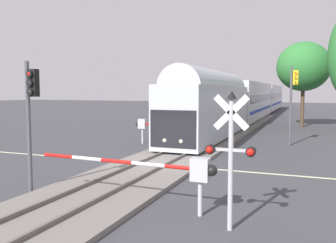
{
  "coord_description": "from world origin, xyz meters",
  "views": [
    {
      "loc": [
        7.13,
        -17.01,
        3.83
      ],
      "look_at": [
        -0.74,
        3.11,
        2.0
      ],
      "focal_mm": 38.4,
      "sensor_mm": 36.0,
      "label": 1
    }
  ],
  "objects": [
    {
      "name": "road_centre_stripe",
      "position": [
        0.0,
        0.0,
        0.0
      ],
      "size": [
        44.0,
        0.2,
        0.01
      ],
      "color": "beige",
      "rests_on": "ground"
    },
    {
      "name": "crossing_gate_near",
      "position": [
        3.34,
        -6.62,
        1.4
      ],
      "size": [
        6.42,
        0.4,
        1.8
      ],
      "color": "#B7B7BC",
      "rests_on": "ground"
    },
    {
      "name": "railway_track",
      "position": [
        0.0,
        0.0,
        0.1
      ],
      "size": [
        4.4,
        80.0,
        0.32
      ],
      "color": "slate",
      "rests_on": "ground"
    },
    {
      "name": "crossing_gate_far",
      "position": [
        -3.57,
        6.62,
        1.39
      ],
      "size": [
        5.44,
        0.4,
        1.8
      ],
      "color": "#B7B7BC",
      "rests_on": "ground"
    },
    {
      "name": "elm_centre_background",
      "position": [
        6.54,
        23.89,
        6.41
      ],
      "size": [
        5.57,
        5.57,
        9.02
      ],
      "color": "#4C3828",
      "rests_on": "ground"
    },
    {
      "name": "commuter_train",
      "position": [
        0.0,
        33.12,
        2.72
      ],
      "size": [
        3.04,
        66.3,
        5.16
      ],
      "color": "#B2B7C1",
      "rests_on": "railway_track"
    },
    {
      "name": "crossing_signal_mast",
      "position": [
        5.21,
        -7.44,
        2.35
      ],
      "size": [
        1.36,
        0.44,
        3.84
      ],
      "color": "#B2B2B7",
      "rests_on": "ground"
    },
    {
      "name": "traffic_signal_far_side",
      "position": [
        6.11,
        9.47,
        3.72
      ],
      "size": [
        0.53,
        0.38,
        5.56
      ],
      "color": "#4C4C51",
      "rests_on": "ground"
    },
    {
      "name": "ground_plane",
      "position": [
        0.0,
        0.0,
        0.0
      ],
      "size": [
        220.0,
        220.0,
        0.0
      ],
      "primitive_type": "plane",
      "color": "#3D3D42"
    },
    {
      "name": "traffic_signal_median",
      "position": [
        -2.36,
        -6.59,
        3.31
      ],
      "size": [
        0.53,
        0.38,
        4.93
      ],
      "color": "#4C4C51",
      "rests_on": "ground"
    }
  ]
}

